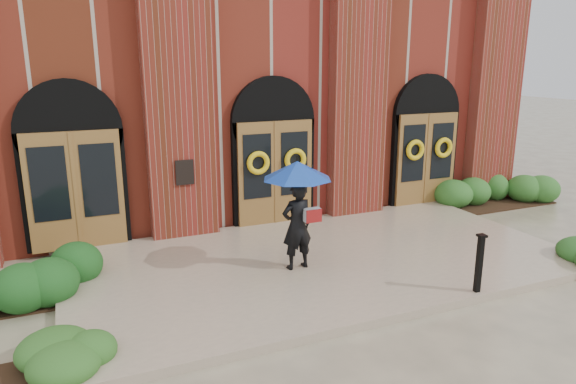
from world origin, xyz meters
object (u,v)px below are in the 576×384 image
metal_post (479,262)px  hedge_wall_left (42,276)px  hedge_wall_right (498,191)px  man_with_umbrella (297,194)px

metal_post → hedge_wall_left: (-6.91, 3.14, -0.32)m
metal_post → hedge_wall_right: metal_post is taller
man_with_umbrella → hedge_wall_left: man_with_umbrella is taller
metal_post → man_with_umbrella: bearing=137.7°
hedge_wall_left → hedge_wall_right: 12.01m
metal_post → hedge_wall_right: bearing=42.2°
man_with_umbrella → metal_post: bearing=133.1°
man_with_umbrella → metal_post: man_with_umbrella is taller
metal_post → hedge_wall_left: metal_post is taller
man_with_umbrella → hedge_wall_left: 4.75m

